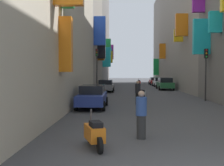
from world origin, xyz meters
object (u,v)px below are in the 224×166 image
(parked_car_red, at_px, (155,81))
(parked_car_white, at_px, (160,82))
(parked_car_green, at_px, (165,83))
(traffic_light_near_corner, at_px, (206,65))
(pedestrian_crossing, at_px, (141,115))
(parked_car_blue, at_px, (92,96))
(scooter_silver, at_px, (141,94))
(parked_car_grey, at_px, (106,85))
(traffic_light_far_corner, at_px, (97,64))
(scooter_red, at_px, (139,82))
(pedestrian_near_left, at_px, (138,93))
(scooter_orange, at_px, (94,133))

(parked_car_red, relative_size, parked_car_white, 1.10)
(parked_car_green, height_order, traffic_light_near_corner, traffic_light_near_corner)
(parked_car_white, bearing_deg, traffic_light_near_corner, -88.14)
(parked_car_green, relative_size, traffic_light_near_corner, 1.08)
(pedestrian_crossing, relative_size, traffic_light_near_corner, 0.41)
(parked_car_blue, xyz_separation_m, scooter_silver, (3.45, 5.38, -0.30))
(parked_car_red, relative_size, scooter_silver, 2.46)
(parked_car_grey, bearing_deg, traffic_light_far_corner, -102.95)
(parked_car_white, xyz_separation_m, traffic_light_far_corner, (-8.50, -15.38, 2.44))
(parked_car_blue, relative_size, parked_car_red, 1.01)
(pedestrian_crossing, bearing_deg, parked_car_white, 81.71)
(scooter_silver, xyz_separation_m, pedestrian_crossing, (-0.86, -13.83, 0.37))
(parked_car_grey, height_order, traffic_light_far_corner, traffic_light_far_corner)
(parked_car_blue, bearing_deg, parked_car_white, 73.97)
(parked_car_white, bearing_deg, parked_car_red, 90.94)
(parked_car_grey, xyz_separation_m, scooter_red, (4.84, 17.99, -0.27))
(parked_car_blue, relative_size, traffic_light_far_corner, 0.93)
(pedestrian_near_left, bearing_deg, traffic_light_far_corner, 110.68)
(traffic_light_far_corner, bearing_deg, traffic_light_near_corner, -37.52)
(scooter_orange, distance_m, traffic_light_far_corner, 21.62)
(parked_car_green, xyz_separation_m, pedestrian_crossing, (-4.83, -27.47, 0.03))
(parked_car_blue, relative_size, parked_car_grey, 1.01)
(parked_car_blue, xyz_separation_m, scooter_red, (4.84, 32.84, -0.30))
(parked_car_grey, relative_size, pedestrian_near_left, 2.54)
(parked_car_green, xyz_separation_m, scooter_orange, (-6.33, -28.76, -0.34))
(pedestrian_near_left, bearing_deg, parked_car_green, 75.69)
(parked_car_green, bearing_deg, traffic_light_near_corner, -85.78)
(parked_car_grey, relative_size, scooter_red, 2.42)
(traffic_light_near_corner, relative_size, traffic_light_far_corner, 0.88)
(scooter_red, bearing_deg, traffic_light_near_corner, -82.64)
(scooter_red, distance_m, scooter_silver, 27.49)
(parked_car_grey, distance_m, scooter_red, 18.63)
(parked_car_grey, relative_size, scooter_silver, 2.47)
(parked_car_green, relative_size, scooter_red, 2.49)
(scooter_red, xyz_separation_m, pedestrian_near_left, (-1.83, -31.13, 0.39))
(parked_car_grey, bearing_deg, parked_car_green, 29.35)
(parked_car_blue, distance_m, traffic_light_far_corner, 11.90)
(scooter_orange, bearing_deg, parked_car_grey, 92.54)
(scooter_silver, bearing_deg, pedestrian_crossing, -93.55)
(parked_car_grey, xyz_separation_m, traffic_light_near_corner, (8.49, -10.30, 2.09))
(parked_car_grey, xyz_separation_m, pedestrian_crossing, (2.59, -23.29, 0.10))
(scooter_silver, bearing_deg, scooter_orange, -98.88)
(scooter_silver, bearing_deg, traffic_light_far_corner, 123.84)
(parked_car_blue, bearing_deg, pedestrian_crossing, -72.96)
(pedestrian_near_left, relative_size, traffic_light_far_corner, 0.36)
(scooter_silver, xyz_separation_m, pedestrian_near_left, (-0.44, -3.68, 0.39))
(parked_car_green, xyz_separation_m, scooter_silver, (-3.97, -13.64, -0.34))
(traffic_light_near_corner, bearing_deg, parked_car_green, 94.22)
(parked_car_blue, xyz_separation_m, traffic_light_far_corner, (-0.74, 11.63, 2.41))
(traffic_light_far_corner, bearing_deg, scooter_silver, -56.16)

